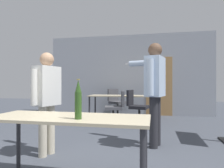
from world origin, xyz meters
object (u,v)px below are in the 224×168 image
person_near_casual (154,84)px  office_chair_side_rolled (116,109)px  office_chair_near_pushed (137,108)px  office_chair_far_left (116,103)px  beer_bottle (78,100)px  person_left_plaid (46,93)px

person_near_casual → office_chair_side_rolled: size_ratio=2.01×
office_chair_near_pushed → office_chair_far_left: 1.62m
person_near_casual → office_chair_side_rolled: (-1.02, 1.78, -0.68)m
office_chair_near_pushed → beer_bottle: size_ratio=2.37×
office_chair_near_pushed → beer_bottle: beer_bottle is taller
office_chair_far_left → office_chair_near_pushed: bearing=70.4°
office_chair_near_pushed → office_chair_far_left: bearing=-137.4°
person_left_plaid → beer_bottle: person_left_plaid is taller
office_chair_side_rolled → beer_bottle: 3.57m
person_near_casual → beer_bottle: person_near_casual is taller
person_near_casual → office_chair_near_pushed: size_ratio=1.95×
person_near_casual → beer_bottle: size_ratio=4.60×
office_chair_far_left → beer_bottle: bearing=46.1°
person_left_plaid → person_near_casual: 1.82m
office_chair_far_left → beer_bottle: size_ratio=2.34×
person_left_plaid → office_chair_near_pushed: 2.92m
beer_bottle → person_left_plaid: bearing=133.3°
office_chair_near_pushed → person_left_plaid: bearing=-12.2°
person_near_casual → office_chair_near_pushed: person_near_casual is taller
office_chair_side_rolled → beer_bottle: beer_bottle is taller
office_chair_side_rolled → office_chair_near_pushed: (0.56, 0.06, 0.02)m
office_chair_far_left → beer_bottle: (0.54, -4.97, 0.50)m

